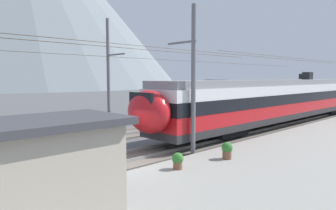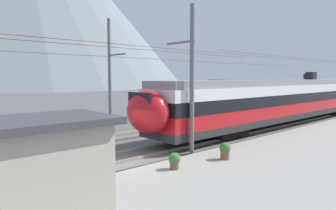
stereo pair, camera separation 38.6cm
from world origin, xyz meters
TOP-DOWN VIEW (x-y plane):
  - ground_plane at (0.00, 0.00)m, footprint 400.00×400.00m
  - platform_slab at (0.00, -4.63)m, footprint 120.00×7.20m
  - track_near at (0.00, 1.11)m, footprint 120.00×3.00m
  - track_far at (0.00, 6.63)m, footprint 120.00×3.00m
  - train_near_platform at (16.98, 1.11)m, footprint 30.91×3.01m
  - train_far_track at (29.09, 6.63)m, footprint 31.15×2.95m
  - catenary_mast_mid at (3.83, -0.42)m, footprint 49.23×1.97m
  - catenary_mast_far_side at (4.62, 8.45)m, footprint 49.23×2.26m
  - platform_sign at (-2.65, -2.45)m, footprint 0.70×0.08m
  - potted_plant_platform_edge at (1.03, -2.24)m, footprint 0.48×0.48m
  - potted_plant_by_shelter at (3.77, -2.71)m, footprint 0.51×0.51m

SIDE VIEW (x-z plane):
  - ground_plane at x=0.00m, z-range 0.00..0.00m
  - track_near at x=0.00m, z-range -0.07..0.21m
  - track_far at x=0.00m, z-range -0.07..0.21m
  - platform_slab at x=0.00m, z-range 0.00..0.29m
  - potted_plant_platform_edge at x=1.03m, z-range 0.34..1.02m
  - potted_plant_by_shelter at x=3.77m, z-range 0.34..1.13m
  - platform_sign at x=-2.65m, z-range 0.78..2.84m
  - train_near_platform at x=16.98m, z-range 0.10..4.37m
  - train_far_track at x=29.09m, z-range 0.10..4.37m
  - catenary_mast_mid at x=3.83m, z-range 0.18..7.83m
  - catenary_mast_far_side at x=4.62m, z-range 0.13..8.47m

